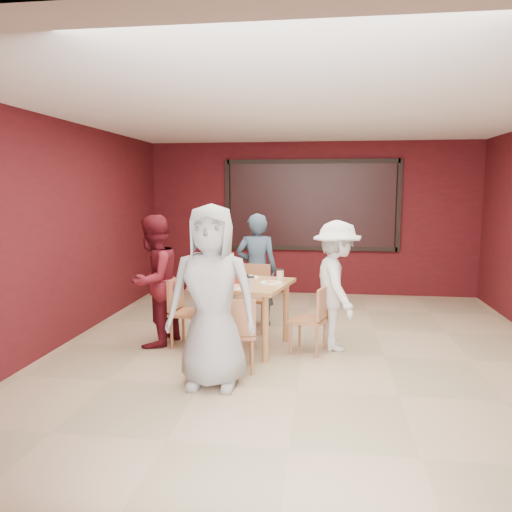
# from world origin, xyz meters

# --- Properties ---
(floor) EXTENTS (7.00, 7.00, 0.00)m
(floor) POSITION_xyz_m (0.00, 0.00, 0.00)
(floor) COLOR tan
(floor) RESTS_ON ground
(window_blinds) EXTENTS (3.00, 0.02, 1.50)m
(window_blinds) POSITION_xyz_m (0.00, 3.45, 1.65)
(window_blinds) COLOR black
(dining_table) EXTENTS (1.23, 1.23, 0.97)m
(dining_table) POSITION_xyz_m (-0.72, 0.13, 0.71)
(dining_table) COLOR #B5794A
(dining_table) RESTS_ON floor
(chair_front) EXTENTS (0.46, 0.46, 0.82)m
(chair_front) POSITION_xyz_m (-0.66, -0.72, 0.46)
(chair_front) COLOR #B16A45
(chair_front) RESTS_ON floor
(chair_back) EXTENTS (0.46, 0.46, 0.90)m
(chair_back) POSITION_xyz_m (-0.72, 0.95, 0.51)
(chair_back) COLOR #B16A45
(chair_back) RESTS_ON floor
(chair_left) EXTENTS (0.47, 0.47, 0.85)m
(chair_left) POSITION_xyz_m (-1.47, 0.10, 0.48)
(chair_left) COLOR #B16A45
(chair_left) RESTS_ON floor
(chair_right) EXTENTS (0.48, 0.48, 0.81)m
(chair_right) POSITION_xyz_m (0.13, 0.03, 0.46)
(chair_right) COLOR #B16A45
(chair_right) RESTS_ON floor
(diner_front) EXTENTS (0.89, 0.58, 1.81)m
(diner_front) POSITION_xyz_m (-0.84, -1.10, 0.90)
(diner_front) COLOR #9F9F9F
(diner_front) RESTS_ON floor
(diner_back) EXTENTS (0.62, 0.44, 1.61)m
(diner_back) POSITION_xyz_m (-0.71, 1.20, 0.80)
(diner_back) COLOR #33475A
(diner_back) RESTS_ON floor
(diner_left) EXTENTS (0.79, 0.92, 1.63)m
(diner_left) POSITION_xyz_m (-1.85, 0.09, 0.82)
(diner_left) COLOR maroon
(diner_left) RESTS_ON floor
(diner_right) EXTENTS (0.81, 1.12, 1.57)m
(diner_right) POSITION_xyz_m (0.40, 0.24, 0.79)
(diner_right) COLOR silver
(diner_right) RESTS_ON floor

